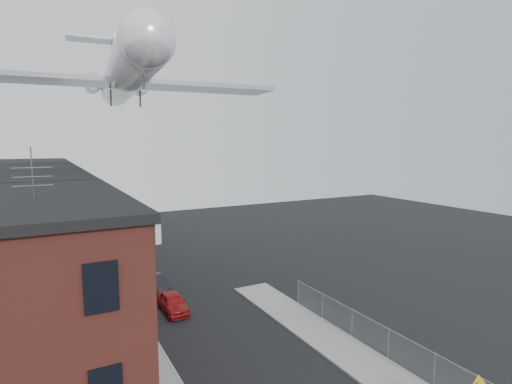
% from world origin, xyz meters
% --- Properties ---
extents(sidewalk_left, '(3.00, 62.00, 0.12)m').
position_xyz_m(sidewalk_left, '(-5.50, 24.00, 0.06)').
color(sidewalk_left, gray).
rests_on(sidewalk_left, ground).
extents(sidewalk_right, '(3.00, 26.00, 0.12)m').
position_xyz_m(sidewalk_right, '(5.50, 6.00, 0.06)').
color(sidewalk_right, gray).
rests_on(sidewalk_right, ground).
extents(curb_left, '(0.15, 62.00, 0.14)m').
position_xyz_m(curb_left, '(-4.05, 24.00, 0.07)').
color(curb_left, gray).
rests_on(curb_left, ground).
extents(curb_right, '(0.15, 26.00, 0.14)m').
position_xyz_m(curb_right, '(4.05, 6.00, 0.07)').
color(curb_right, gray).
rests_on(curb_right, ground).
extents(row_house_a, '(11.98, 7.00, 10.30)m').
position_xyz_m(row_house_a, '(-11.96, 16.50, 5.13)').
color(row_house_a, slate).
rests_on(row_house_a, ground).
extents(row_house_b, '(11.98, 7.00, 10.30)m').
position_xyz_m(row_house_b, '(-11.96, 23.50, 5.13)').
color(row_house_b, gray).
rests_on(row_house_b, ground).
extents(row_house_c, '(11.98, 7.00, 10.30)m').
position_xyz_m(row_house_c, '(-11.96, 30.50, 5.13)').
color(row_house_c, slate).
rests_on(row_house_c, ground).
extents(row_house_d, '(11.98, 7.00, 10.30)m').
position_xyz_m(row_house_d, '(-11.96, 37.50, 5.13)').
color(row_house_d, gray).
rests_on(row_house_d, ground).
extents(row_house_e, '(11.98, 7.00, 10.30)m').
position_xyz_m(row_house_e, '(-11.96, 44.50, 5.13)').
color(row_house_e, slate).
rests_on(row_house_e, ground).
extents(chainlink_fence, '(0.06, 18.06, 1.90)m').
position_xyz_m(chainlink_fence, '(7.00, 5.00, 1.00)').
color(chainlink_fence, gray).
rests_on(chainlink_fence, ground).
extents(utility_pole, '(1.80, 0.26, 9.00)m').
position_xyz_m(utility_pole, '(-5.60, 18.00, 4.67)').
color(utility_pole, black).
rests_on(utility_pole, ground).
extents(street_tree, '(3.22, 3.20, 5.20)m').
position_xyz_m(street_tree, '(-5.27, 27.92, 3.45)').
color(street_tree, black).
rests_on(street_tree, ground).
extents(car_near, '(1.66, 4.04, 1.37)m').
position_xyz_m(car_near, '(-1.80, 17.30, 0.69)').
color(car_near, '#A01415').
rests_on(car_near, ground).
extents(car_mid, '(1.69, 3.89, 1.24)m').
position_xyz_m(car_mid, '(-1.80, 22.19, 0.62)').
color(car_mid, black).
rests_on(car_mid, ground).
extents(car_far, '(2.03, 4.06, 1.13)m').
position_xyz_m(car_far, '(-3.60, 30.89, 0.57)').
color(car_far, slate).
rests_on(car_far, ground).
extents(airplane, '(22.74, 25.97, 7.49)m').
position_xyz_m(airplane, '(-3.40, 23.23, 17.64)').
color(airplane, white).
rests_on(airplane, ground).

